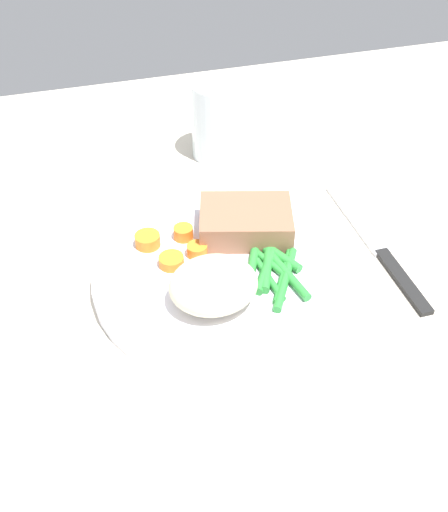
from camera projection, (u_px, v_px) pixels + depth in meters
The scene contains 9 objects.
dining_table at pixel (234, 286), 58.56cm from camera, with size 120.00×90.00×2.00cm.
dinner_plate at pixel (224, 270), 57.54cm from camera, with size 24.78×24.78×1.60cm, color white.
meat_portion at pixel (246, 222), 59.63cm from camera, with size 8.92×6.53×2.76cm, color #936047.
mashed_potatoes at pixel (213, 285), 51.99cm from camera, with size 7.72×6.65×4.04cm, color beige.
carrot_slices at pixel (171, 246), 58.12cm from camera, with size 6.42×5.85×1.27cm.
green_beans at pixel (273, 267), 56.06cm from camera, with size 5.93×10.61×0.89cm.
fork at pixel (49, 312), 54.31cm from camera, with size 1.44×16.60×0.40cm.
knife at pixel (377, 247), 61.07cm from camera, with size 1.70×20.50×0.64cm.
water_glass at pixel (220, 125), 72.11cm from camera, with size 6.66×6.66×9.17cm.
Camera 1 is at (-12.64, -40.25, 41.71)cm, focal length 42.77 mm.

